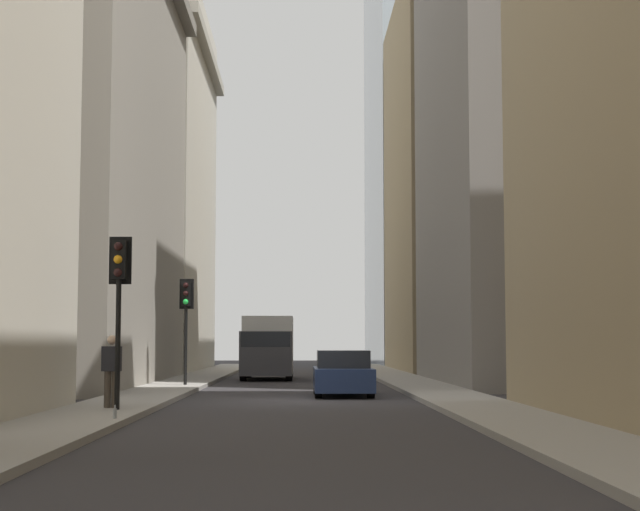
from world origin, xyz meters
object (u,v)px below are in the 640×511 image
object	(u,v)px
delivery_truck	(268,347)
sedan_navy	(343,375)
traffic_light_midblock	(186,307)
discarded_bottle	(115,413)
pedestrian	(112,368)
traffic_light_foreground	(119,282)

from	to	relation	value
delivery_truck	sedan_navy	world-z (taller)	delivery_truck
traffic_light_midblock	discarded_bottle	world-z (taller)	traffic_light_midblock
traffic_light_midblock	delivery_truck	bearing A→B (deg)	-15.89
traffic_light_midblock	discarded_bottle	bearing A→B (deg)	-178.44
delivery_truck	discarded_bottle	size ratio (longest dim) A/B	23.93
sedan_navy	pedestrian	world-z (taller)	pedestrian
sedan_navy	traffic_light_foreground	xyz separation A→B (m)	(-8.57, 5.48, 2.38)
sedan_navy	traffic_light_midblock	distance (m)	8.04
sedan_navy	discarded_bottle	world-z (taller)	sedan_navy
sedan_navy	traffic_light_midblock	world-z (taller)	traffic_light_midblock
delivery_truck	traffic_light_foreground	world-z (taller)	traffic_light_foreground
traffic_light_midblock	discarded_bottle	size ratio (longest dim) A/B	14.24
traffic_light_foreground	traffic_light_midblock	world-z (taller)	traffic_light_foreground
delivery_truck	pedestrian	world-z (taller)	delivery_truck
delivery_truck	discarded_bottle	xyz separation A→B (m)	(-26.18, 2.23, -1.21)
traffic_light_foreground	pedestrian	world-z (taller)	traffic_light_foreground
delivery_truck	traffic_light_midblock	bearing A→B (deg)	164.11
sedan_navy	traffic_light_foreground	bearing A→B (deg)	147.40
delivery_truck	discarded_bottle	world-z (taller)	delivery_truck
sedan_navy	discarded_bottle	distance (m)	12.40
traffic_light_foreground	pedestrian	bearing A→B (deg)	20.85
discarded_bottle	pedestrian	bearing A→B (deg)	11.62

